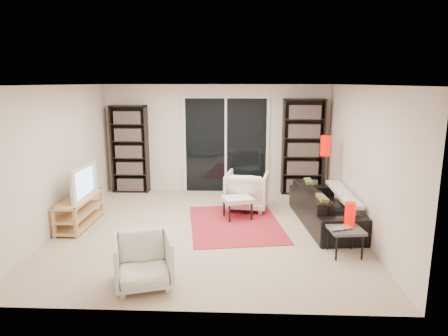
% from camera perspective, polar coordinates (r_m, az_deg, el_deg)
% --- Properties ---
extents(floor, '(5.00, 5.00, 0.00)m').
position_cam_1_polar(floor, '(6.86, -2.22, -8.70)').
color(floor, beige).
rests_on(floor, ground).
extents(wall_back, '(5.00, 0.02, 2.40)m').
position_cam_1_polar(wall_back, '(8.99, -1.00, 4.21)').
color(wall_back, silver).
rests_on(wall_back, ground).
extents(wall_front, '(5.00, 0.02, 2.40)m').
position_cam_1_polar(wall_front, '(4.12, -5.14, -5.44)').
color(wall_front, silver).
rests_on(wall_front, ground).
extents(wall_left, '(0.02, 5.00, 2.40)m').
position_cam_1_polar(wall_left, '(7.18, -22.60, 1.25)').
color(wall_left, silver).
rests_on(wall_left, ground).
extents(wall_right, '(0.02, 5.00, 2.40)m').
position_cam_1_polar(wall_right, '(6.80, 19.19, 0.95)').
color(wall_right, silver).
rests_on(wall_right, ground).
extents(ceiling, '(5.00, 5.00, 0.02)m').
position_cam_1_polar(ceiling, '(6.42, -2.39, 11.76)').
color(ceiling, white).
rests_on(ceiling, wall_back).
extents(sliding_door, '(1.92, 0.08, 2.16)m').
position_cam_1_polar(sliding_door, '(8.97, 0.26, 3.22)').
color(sliding_door, white).
rests_on(sliding_door, ground).
extents(bookshelf_left, '(0.80, 0.30, 1.95)m').
position_cam_1_polar(bookshelf_left, '(9.19, -13.30, 2.63)').
color(bookshelf_left, black).
rests_on(bookshelf_left, ground).
extents(bookshelf_right, '(0.90, 0.30, 2.10)m').
position_cam_1_polar(bookshelf_right, '(8.94, 11.20, 2.96)').
color(bookshelf_right, black).
rests_on(bookshelf_right, ground).
extents(tv_stand, '(0.41, 1.28, 0.50)m').
position_cam_1_polar(tv_stand, '(7.39, -19.92, -5.74)').
color(tv_stand, tan).
rests_on(tv_stand, floor).
extents(tv, '(0.16, 0.98, 0.56)m').
position_cam_1_polar(tv, '(7.25, -20.07, -1.86)').
color(tv, black).
rests_on(tv, tv_stand).
extents(rug, '(1.84, 2.30, 0.01)m').
position_cam_1_polar(rug, '(7.09, 1.60, -7.96)').
color(rug, '#B32531').
rests_on(rug, floor).
extents(sofa, '(1.05, 2.23, 0.63)m').
position_cam_1_polar(sofa, '(7.22, 14.45, -5.39)').
color(sofa, black).
rests_on(sofa, floor).
extents(armchair_back, '(0.90, 0.92, 0.74)m').
position_cam_1_polar(armchair_back, '(7.83, 3.29, -3.22)').
color(armchair_back, silver).
rests_on(armchair_back, floor).
extents(armchair_front, '(0.85, 0.87, 0.63)m').
position_cam_1_polar(armchair_front, '(5.06, -11.48, -12.92)').
color(armchair_front, silver).
rests_on(armchair_front, floor).
extents(ottoman, '(0.63, 0.58, 0.40)m').
position_cam_1_polar(ottoman, '(7.27, 1.97, -4.65)').
color(ottoman, silver).
rests_on(ottoman, floor).
extents(side_table, '(0.51, 0.51, 0.40)m').
position_cam_1_polar(side_table, '(6.03, 16.95, -8.64)').
color(side_table, '#46464B').
rests_on(side_table, floor).
extents(laptop, '(0.41, 0.34, 0.03)m').
position_cam_1_polar(laptop, '(5.91, 16.52, -8.44)').
color(laptop, silver).
rests_on(laptop, side_table).
extents(table_lamp, '(0.15, 0.15, 0.34)m').
position_cam_1_polar(table_lamp, '(6.12, 17.55, -6.25)').
color(table_lamp, '#BF0600').
rests_on(table_lamp, side_table).
extents(floor_lamp, '(0.22, 0.22, 1.45)m').
position_cam_1_polar(floor_lamp, '(7.94, 14.24, 2.11)').
color(floor_lamp, black).
rests_on(floor_lamp, floor).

